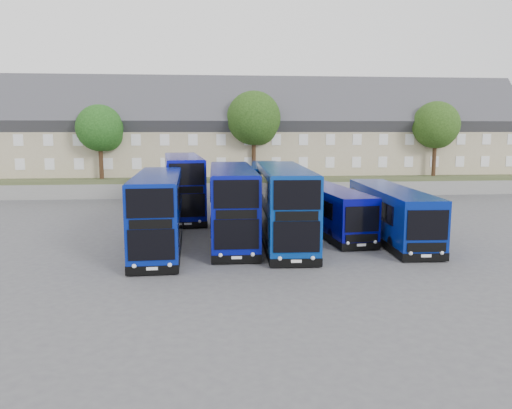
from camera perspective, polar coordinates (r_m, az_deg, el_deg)
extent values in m
plane|color=#4A494F|center=(29.18, 0.27, -5.46)|extent=(120.00, 120.00, 0.00)
cube|color=slate|center=(52.63, -2.28, 1.64)|extent=(70.00, 0.40, 1.50)
cube|color=#3D4929|center=(62.54, -2.77, 2.96)|extent=(80.00, 20.00, 2.00)
cube|color=tan|center=(61.97, -25.51, 5.81)|extent=(6.00, 8.00, 6.00)
cube|color=#313136|center=(61.94, -25.69, 8.58)|extent=(6.00, 10.40, 10.40)
cube|color=brown|center=(61.62, -24.58, 12.23)|extent=(0.60, 0.90, 1.40)
cube|color=tan|center=(60.18, -20.11, 6.06)|extent=(6.00, 8.00, 6.00)
cube|color=#313136|center=(60.15, -20.26, 8.91)|extent=(6.00, 10.40, 10.40)
cube|color=brown|center=(59.97, -19.03, 12.65)|extent=(0.60, 0.90, 1.40)
cube|color=tan|center=(58.94, -14.43, 6.27)|extent=(6.00, 8.00, 6.00)
cube|color=#313136|center=(58.92, -14.54, 9.18)|extent=(6.00, 10.40, 10.40)
cube|color=brown|center=(58.89, -13.20, 12.97)|extent=(0.60, 0.90, 1.40)
cube|color=tan|center=(58.31, -8.56, 6.42)|extent=(6.00, 8.00, 6.00)
cube|color=#313136|center=(58.28, -8.63, 9.37)|extent=(6.00, 10.40, 10.40)
cube|color=brown|center=(58.40, -7.20, 13.17)|extent=(0.60, 0.90, 1.40)
cube|color=tan|center=(58.28, -2.62, 6.50)|extent=(6.00, 8.00, 6.00)
cube|color=#313136|center=(58.25, -2.64, 9.45)|extent=(6.00, 10.40, 10.40)
cube|color=brown|center=(58.53, -1.16, 13.22)|extent=(0.60, 0.90, 1.40)
cube|color=tan|center=(58.87, 3.26, 6.52)|extent=(6.00, 8.00, 6.00)
cube|color=#313136|center=(58.85, 3.28, 9.44)|extent=(6.00, 10.40, 10.40)
cube|color=brown|center=(59.27, 4.79, 13.13)|extent=(0.60, 0.90, 1.40)
cube|color=tan|center=(60.06, 8.96, 6.47)|extent=(6.00, 8.00, 6.00)
cube|color=#313136|center=(60.03, 9.03, 9.33)|extent=(6.00, 10.40, 10.40)
cube|color=brown|center=(60.60, 10.53, 12.92)|extent=(0.60, 0.90, 1.40)
cube|color=tan|center=(61.81, 14.39, 6.36)|extent=(6.00, 8.00, 6.00)
cube|color=#313136|center=(61.78, 14.50, 9.14)|extent=(6.00, 10.40, 10.40)
cube|color=brown|center=(62.48, 15.96, 12.60)|extent=(0.60, 0.90, 1.40)
cube|color=tan|center=(64.08, 19.48, 6.21)|extent=(6.00, 8.00, 6.00)
cube|color=#313136|center=(64.05, 19.62, 8.89)|extent=(6.00, 10.40, 10.40)
cube|color=brown|center=(64.86, 21.02, 12.21)|extent=(0.60, 0.90, 1.40)
cube|color=tan|center=(66.81, 24.19, 6.03)|extent=(6.00, 8.00, 6.00)
cube|color=#313136|center=(66.78, 24.34, 8.59)|extent=(6.00, 10.40, 10.40)
cube|color=brown|center=(67.69, 25.67, 11.76)|extent=(0.60, 0.90, 1.40)
cube|color=navy|center=(29.90, -11.11, -0.57)|extent=(2.93, 11.24, 4.11)
cube|color=black|center=(30.30, -10.99, -4.51)|extent=(2.97, 11.28, 0.45)
cube|color=black|center=(24.56, -11.88, -4.55)|extent=(2.24, 0.14, 1.52)
cube|color=black|center=(24.19, -12.03, 0.14)|extent=(2.24, 0.14, 1.42)
cylinder|color=black|center=(27.08, -13.82, -5.73)|extent=(0.34, 1.01, 1.00)
cube|color=#070E89|center=(31.71, -2.75, 0.28)|extent=(2.74, 11.69, 4.32)
cube|color=black|center=(32.10, -2.72, -3.62)|extent=(2.78, 11.73, 0.45)
cube|color=black|center=(26.09, -2.24, -3.44)|extent=(2.35, 0.08, 1.59)
cube|color=black|center=(25.74, -2.26, 1.18)|extent=(2.35, 0.08, 1.49)
cylinder|color=black|center=(28.49, -4.81, -4.80)|extent=(0.31, 1.00, 1.00)
cube|color=navy|center=(31.10, 3.21, 0.18)|extent=(3.15, 11.93, 4.38)
cube|color=black|center=(31.50, 3.18, -3.86)|extent=(3.19, 11.97, 0.45)
cube|color=black|center=(25.45, 4.67, -3.72)|extent=(2.39, 0.15, 1.61)
cube|color=black|center=(25.08, 4.73, 1.09)|extent=(2.39, 0.15, 1.51)
cylinder|color=black|center=(27.74, 1.56, -5.14)|extent=(0.34, 1.01, 1.00)
cube|color=#070A91|center=(41.78, -8.31, 2.36)|extent=(3.93, 12.46, 4.55)
cube|color=black|center=(42.09, -8.24, -0.79)|extent=(3.97, 12.50, 0.45)
cube|color=black|center=(35.79, -7.84, -0.11)|extent=(2.48, 0.29, 1.67)
cube|color=black|center=(35.53, -7.91, 3.44)|extent=(2.48, 0.29, 1.56)
cylinder|color=black|center=(38.15, -9.84, -1.49)|extent=(0.39, 1.02, 1.00)
cube|color=navy|center=(42.52, 1.06, 2.02)|extent=(3.31, 10.46, 3.76)
cube|color=black|center=(42.78, 1.05, -0.55)|extent=(3.36, 10.50, 0.45)
cube|color=black|center=(37.50, 1.17, -0.07)|extent=(2.03, 0.26, 1.40)
cube|color=black|center=(37.26, 1.18, 2.78)|extent=(2.03, 0.26, 1.31)
cylinder|color=black|center=(39.84, -0.35, -0.94)|extent=(0.39, 1.02, 1.00)
cube|color=#060678|center=(34.82, 8.49, -0.36)|extent=(3.34, 11.49, 2.76)
cube|color=black|center=(35.06, 8.44, -2.67)|extent=(3.38, 11.53, 0.45)
cube|color=black|center=(29.53, 12.05, -1.64)|extent=(2.06, 0.24, 1.51)
cylinder|color=black|center=(31.49, 8.69, -3.58)|extent=(0.39, 1.02, 1.00)
cube|color=navy|center=(33.54, 15.14, -0.72)|extent=(2.98, 12.18, 2.97)
cube|color=black|center=(33.81, 15.04, -3.29)|extent=(3.02, 12.22, 0.45)
cube|color=black|center=(27.89, 19.04, -2.25)|extent=(2.22, 0.15, 1.61)
cylinder|color=black|center=(29.86, 15.31, -4.46)|extent=(0.34, 1.01, 1.00)
cylinder|color=#382314|center=(54.45, -17.29, 4.80)|extent=(0.44, 0.44, 3.75)
sphere|color=#153B10|center=(54.35, -17.45, 8.35)|extent=(4.80, 4.80, 4.80)
sphere|color=#153B10|center=(54.63, -16.70, 7.59)|extent=(3.30, 3.30, 3.30)
cylinder|color=#382314|center=(53.97, -0.26, 5.55)|extent=(0.44, 0.44, 4.50)
sphere|color=black|center=(53.91, -0.26, 9.85)|extent=(5.76, 5.76, 5.76)
sphere|color=black|center=(54.35, 0.34, 8.89)|extent=(3.96, 3.96, 3.96)
cylinder|color=#382314|center=(58.75, 19.69, 5.05)|extent=(0.44, 0.44, 4.00)
sphere|color=#1C360E|center=(58.67, 19.87, 8.56)|extent=(5.12, 5.12, 5.12)
sphere|color=#1C360E|center=(59.28, 20.20, 7.77)|extent=(3.52, 3.52, 3.52)
cylinder|color=#382314|center=(67.65, 21.83, 5.44)|extent=(0.44, 0.44, 4.25)
sphere|color=#0F370F|center=(67.60, 22.01, 8.68)|extent=(5.44, 5.44, 5.44)
sphere|color=#0F370F|center=(68.22, 22.27, 7.94)|extent=(3.74, 3.74, 3.74)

